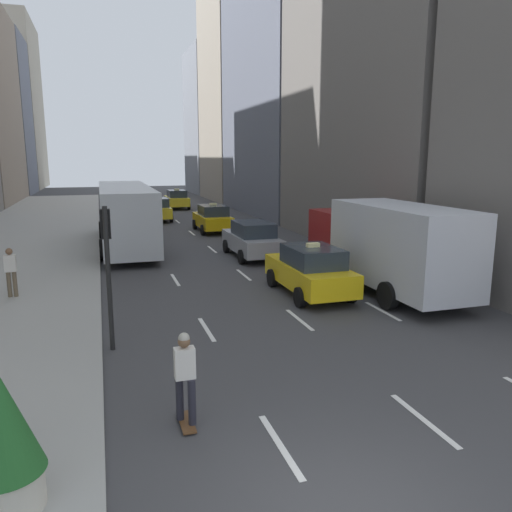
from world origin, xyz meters
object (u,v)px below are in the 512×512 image
Objects in this scene: pedestrian_far_walking at (11,270)px; traffic_light_pole at (107,255)px; box_truck at (385,243)px; planter_with_shrub at (4,439)px; taxi_fourth at (310,270)px; sedan_black_near at (252,239)px; skateboarder at (185,375)px; taxi_second at (177,199)px; taxi_third at (213,218)px; taxi_lead at (157,209)px; city_bus at (125,214)px.

pedestrian_far_walking is 0.46× the size of traffic_light_pole.
planter_with_shrub is at bearing -141.31° from box_truck.
taxi_fourth is 0.95× the size of sedan_black_near.
skateboarder is 0.48× the size of traffic_light_pole.
taxi_second and taxi_third have the same top height.
pedestrian_far_walking is at bearing 113.76° from skateboarder.
traffic_light_pole reaches higher than taxi_fourth.
taxi_lead is at bearing 100.22° from sedan_black_near.
planter_with_shrub reaches higher than taxi_lead.
traffic_light_pole reaches higher than planter_with_shrub.
city_bus is at bearing -105.96° from taxi_second.
skateboarder is at bearing 32.12° from planter_with_shrub.
pedestrian_far_walking is at bearing -108.72° from taxi_second.
planter_with_shrub is at bearing -108.39° from taxi_third.
taxi_third is 2.52× the size of skateboarder.
traffic_light_pole is at bearing -162.77° from box_truck.
taxi_fourth is at bearing 24.95° from traffic_light_pole.
taxi_second is 30.54m from pedestrian_far_walking.
taxi_lead is 22.66m from taxi_fourth.
taxi_second is 1.00× the size of taxi_fourth.
sedan_black_near is 2.39× the size of planter_with_shrub.
sedan_black_near is at bearing -79.78° from taxi_lead.
taxi_lead is 0.38× the size of city_bus.
traffic_light_pole is (-6.75, -10.10, 1.53)m from sedan_black_near.
box_truck is (2.80, -15.87, 0.83)m from taxi_third.
taxi_second is at bearing 78.45° from planter_with_shrub.
taxi_third is at bearing 90.00° from taxi_fourth.
traffic_light_pole reaches higher than pedestrian_far_walking.
traffic_light_pole reaches higher than skateboarder.
city_bus is at bearing 140.82° from sedan_black_near.
taxi_third is 16.65m from pedestrian_far_walking.
box_truck is 4.81× the size of skateboarder.
pedestrian_far_walking is (-9.80, -4.73, 0.19)m from sedan_black_near.
taxi_lead is 9.11m from taxi_second.
sedan_black_near is 1.29× the size of traffic_light_pole.
city_bus reaches higher than taxi_lead.
sedan_black_near is 0.55× the size of box_truck.
sedan_black_near is at bearing -90.00° from taxi_third.
city_bus is 14.73m from traffic_light_pole.
traffic_light_pole reaches higher than box_truck.
traffic_light_pole is at bearing 76.01° from planter_with_shrub.
skateboarder is at bearing -139.47° from box_truck.
taxi_third is 8.73m from sedan_black_near.
taxi_fourth is 2.26× the size of planter_with_shrub.
planter_with_shrub is 11.34m from pedestrian_far_walking.
skateboarder is 4.60m from traffic_light_pole.
taxi_third is at bearing 53.93° from pedestrian_far_walking.
traffic_light_pole reaches higher than taxi_second.
box_truck reaches higher than taxi_second.
city_bus is at bearing 115.94° from taxi_fourth.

